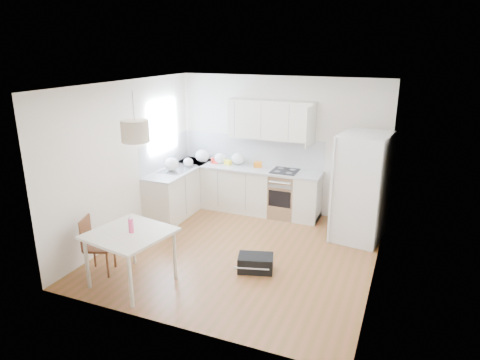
# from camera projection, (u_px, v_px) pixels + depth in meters

# --- Properties ---
(floor) EXTENTS (4.20, 4.20, 0.00)m
(floor) POSITION_uv_depth(u_px,v_px,m) (240.00, 252.00, 7.03)
(floor) COLOR brown
(floor) RESTS_ON ground
(ceiling) EXTENTS (4.20, 4.20, 0.00)m
(ceiling) POSITION_uv_depth(u_px,v_px,m) (240.00, 85.00, 6.21)
(ceiling) COLOR white
(ceiling) RESTS_ON wall_back
(wall_back) EXTENTS (4.20, 0.00, 4.20)m
(wall_back) POSITION_uv_depth(u_px,v_px,m) (280.00, 145.00, 8.47)
(wall_back) COLOR white
(wall_back) RESTS_ON floor
(wall_left) EXTENTS (0.00, 4.20, 4.20)m
(wall_left) POSITION_uv_depth(u_px,v_px,m) (128.00, 160.00, 7.38)
(wall_left) COLOR white
(wall_left) RESTS_ON floor
(wall_right) EXTENTS (0.00, 4.20, 4.20)m
(wall_right) POSITION_uv_depth(u_px,v_px,m) (381.00, 190.00, 5.86)
(wall_right) COLOR white
(wall_right) RESTS_ON floor
(window_glassblock) EXTENTS (0.02, 1.00, 1.00)m
(window_glassblock) POSITION_uv_depth(u_px,v_px,m) (163.00, 126.00, 8.27)
(window_glassblock) COLOR #BFE0F9
(window_glassblock) RESTS_ON wall_left
(cabinets_back) EXTENTS (3.00, 0.60, 0.88)m
(cabinets_back) POSITION_uv_depth(u_px,v_px,m) (246.00, 190.00, 8.70)
(cabinets_back) COLOR silver
(cabinets_back) RESTS_ON floor
(cabinets_left) EXTENTS (0.60, 1.80, 0.88)m
(cabinets_left) POSITION_uv_depth(u_px,v_px,m) (180.00, 191.00, 8.60)
(cabinets_left) COLOR silver
(cabinets_left) RESTS_ON floor
(counter_back) EXTENTS (3.02, 0.64, 0.04)m
(counter_back) POSITION_uv_depth(u_px,v_px,m) (246.00, 168.00, 8.56)
(counter_back) COLOR #B8BABD
(counter_back) RESTS_ON cabinets_back
(counter_left) EXTENTS (0.64, 1.82, 0.04)m
(counter_left) POSITION_uv_depth(u_px,v_px,m) (179.00, 169.00, 8.47)
(counter_left) COLOR #B8BABD
(counter_left) RESTS_ON cabinets_left
(backsplash_back) EXTENTS (3.00, 0.01, 0.58)m
(backsplash_back) POSITION_uv_depth(u_px,v_px,m) (252.00, 150.00, 8.73)
(backsplash_back) COLOR white
(backsplash_back) RESTS_ON wall_back
(backsplash_left) EXTENTS (0.01, 1.80, 0.58)m
(backsplash_left) POSITION_uv_depth(u_px,v_px,m) (165.00, 153.00, 8.48)
(backsplash_left) COLOR white
(backsplash_left) RESTS_ON wall_left
(upper_cabinets) EXTENTS (1.70, 0.32, 0.75)m
(upper_cabinets) POSITION_uv_depth(u_px,v_px,m) (271.00, 120.00, 8.23)
(upper_cabinets) COLOR silver
(upper_cabinets) RESTS_ON wall_back
(range_oven) EXTENTS (0.50, 0.61, 0.88)m
(range_oven) POSITION_uv_depth(u_px,v_px,m) (284.00, 195.00, 8.41)
(range_oven) COLOR #B0B2B4
(range_oven) RESTS_ON floor
(sink) EXTENTS (0.50, 0.80, 0.16)m
(sink) POSITION_uv_depth(u_px,v_px,m) (178.00, 169.00, 8.42)
(sink) COLOR #B0B2B4
(sink) RESTS_ON counter_left
(refrigerator) EXTENTS (1.00, 1.04, 1.86)m
(refrigerator) POSITION_uv_depth(u_px,v_px,m) (362.00, 187.00, 7.30)
(refrigerator) COLOR white
(refrigerator) RESTS_ON floor
(dining_table) EXTENTS (1.17, 1.17, 0.79)m
(dining_table) POSITION_uv_depth(u_px,v_px,m) (130.00, 238.00, 5.90)
(dining_table) COLOR beige
(dining_table) RESTS_ON floor
(dining_chair) EXTENTS (0.47, 0.47, 0.87)m
(dining_chair) POSITION_uv_depth(u_px,v_px,m) (99.00, 246.00, 6.28)
(dining_chair) COLOR #4D2817
(dining_chair) RESTS_ON floor
(drink_bottle) EXTENTS (0.08, 0.08, 0.24)m
(drink_bottle) POSITION_uv_depth(u_px,v_px,m) (131.00, 224.00, 5.83)
(drink_bottle) COLOR #ED417A
(drink_bottle) RESTS_ON dining_table
(gym_bag) EXTENTS (0.59, 0.47, 0.24)m
(gym_bag) POSITION_uv_depth(u_px,v_px,m) (256.00, 263.00, 6.42)
(gym_bag) COLOR black
(gym_bag) RESTS_ON floor
(pendant_lamp) EXTENTS (0.47, 0.47, 0.28)m
(pendant_lamp) POSITION_uv_depth(u_px,v_px,m) (135.00, 131.00, 5.56)
(pendant_lamp) COLOR #C0AF93
(pendant_lamp) RESTS_ON ceiling
(grocery_bag_a) EXTENTS (0.30, 0.25, 0.27)m
(grocery_bag_a) POSITION_uv_depth(u_px,v_px,m) (202.00, 156.00, 8.86)
(grocery_bag_a) COLOR white
(grocery_bag_a) RESTS_ON counter_back
(grocery_bag_b) EXTENTS (0.25, 0.21, 0.22)m
(grocery_bag_b) POSITION_uv_depth(u_px,v_px,m) (220.00, 158.00, 8.77)
(grocery_bag_b) COLOR white
(grocery_bag_b) RESTS_ON counter_back
(grocery_bag_c) EXTENTS (0.27, 0.23, 0.24)m
(grocery_bag_c) POSITION_uv_depth(u_px,v_px,m) (238.00, 159.00, 8.69)
(grocery_bag_c) COLOR white
(grocery_bag_c) RESTS_ON counter_back
(grocery_bag_d) EXTENTS (0.20, 0.17, 0.18)m
(grocery_bag_d) POSITION_uv_depth(u_px,v_px,m) (188.00, 162.00, 8.56)
(grocery_bag_d) COLOR white
(grocery_bag_d) RESTS_ON counter_back
(grocery_bag_e) EXTENTS (0.29, 0.25, 0.26)m
(grocery_bag_e) POSITION_uv_depth(u_px,v_px,m) (172.00, 164.00, 8.26)
(grocery_bag_e) COLOR white
(grocery_bag_e) RESTS_ON counter_left
(snack_orange) EXTENTS (0.19, 0.16, 0.11)m
(snack_orange) POSITION_uv_depth(u_px,v_px,m) (258.00, 165.00, 8.52)
(snack_orange) COLOR orange
(snack_orange) RESTS_ON counter_back
(snack_yellow) EXTENTS (0.17, 0.14, 0.10)m
(snack_yellow) POSITION_uv_depth(u_px,v_px,m) (228.00, 162.00, 8.71)
(snack_yellow) COLOR yellow
(snack_yellow) RESTS_ON counter_back
(snack_red) EXTENTS (0.17, 0.13, 0.11)m
(snack_red) POSITION_uv_depth(u_px,v_px,m) (215.00, 161.00, 8.81)
(snack_red) COLOR red
(snack_red) RESTS_ON counter_back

